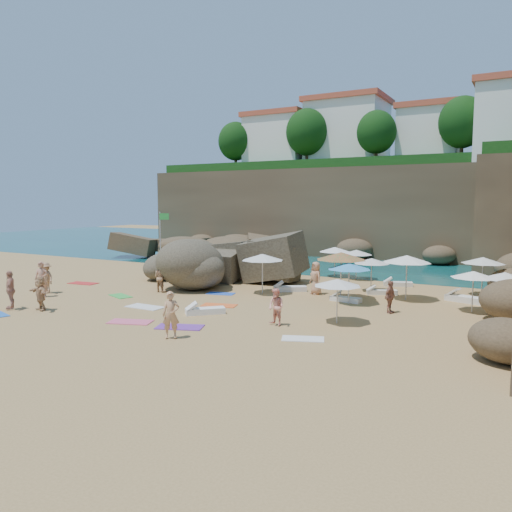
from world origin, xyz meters
The scene contains 46 objects.
ground centered at (0.00, 0.00, 0.00)m, with size 120.00×120.00×0.00m, color tan.
seawater centered at (0.00, 30.00, 0.00)m, with size 120.00×120.00×0.00m, color #0C4751.
cliff_back centered at (2.00, 25.00, 4.00)m, with size 44.00×8.00×8.00m, color brown.
rock_promontory centered at (-11.00, 16.00, 0.00)m, with size 12.00×7.00×2.00m, color brown, non-canonical shape.
clifftop_buildings centered at (2.96, 25.79, 11.24)m, with size 28.48×9.48×7.00m.
clifftop_trees centered at (4.78, 19.52, 11.26)m, with size 35.60×23.82×4.40m.
marina_masts centered at (-16.50, 30.00, 3.00)m, with size 3.10×0.10×6.00m.
rock_outcrop centered at (-2.03, 4.28, 0.00)m, with size 7.43×5.57×2.97m, color #696048, non-canonical shape.
flag_pole centered at (-9.33, 8.67, 2.69)m, with size 0.81×0.29×4.22m.
parasol_0 centered at (7.62, 6.10, 1.72)m, with size 1.98×1.98×1.88m.
parasol_1 centered at (5.55, 9.91, 1.76)m, with size 2.03×2.03×1.92m.
parasol_2 centered at (3.96, 10.28, 1.84)m, with size 2.11×2.11×2.00m.
parasol_3 centered at (14.38, 3.36, 1.74)m, with size 2.01×2.01×1.90m.
parasol_4 centered at (13.10, 3.22, 1.73)m, with size 1.99×1.99×1.88m.
parasol_5 centered at (2.59, 2.66, 2.00)m, with size 2.30×2.30×2.18m.
parasol_6 centered at (6.87, 3.17, 2.24)m, with size 2.58×2.58×2.44m.
parasol_7 centered at (13.14, 7.69, 1.91)m, with size 2.20×2.20×2.08m.
parasol_9 centered at (9.84, 4.64, 2.11)m, with size 2.43×2.43×2.29m.
parasol_10 centered at (7.58, 2.31, 1.87)m, with size 2.15×2.15×2.03m.
parasol_11 centered at (8.43, -1.73, 1.70)m, with size 1.96×1.96×1.85m.
lounger_0 centered at (3.62, 4.00, 0.14)m, with size 1.82×0.61×0.28m, color silver.
lounger_1 centered at (8.52, 8.65, 0.13)m, with size 1.66×0.55×0.26m, color silver.
lounger_2 centered at (8.38, 5.55, 0.12)m, with size 1.60×0.53×0.25m, color silver.
lounger_3 centered at (7.31, 2.72, 0.12)m, with size 1.55×0.52×0.24m, color white.
lounger_4 centered at (12.63, 5.47, 0.15)m, with size 1.98×0.66×0.31m, color white.
lounger_5 centered at (2.69, -2.95, 0.14)m, with size 1.75×0.58×0.27m, color white.
towel_3 centered at (-3.65, -1.67, 0.01)m, with size 1.51×0.75×0.03m, color green.
towel_5 centered at (-0.62, -3.18, 0.02)m, with size 1.84×0.92×0.03m, color white.
towel_6 centered at (3.16, -5.43, 0.02)m, with size 1.86×0.93×0.03m, color #6E31A1.
towel_7 centered at (-8.61, 0.28, 0.02)m, with size 1.76×0.88×0.03m, color red.
towel_8 centered at (0.64, 1.47, 0.01)m, with size 1.49×0.75×0.03m, color blue.
towel_9 centered at (0.83, -5.74, 0.02)m, with size 1.79×0.89×0.03m, color #E75A7E.
towel_10 centered at (2.27, -1.16, 0.01)m, with size 1.66×0.83×0.03m, color orange.
towel_11 centered at (-3.00, 3.96, 0.02)m, with size 1.81×0.90×0.03m, color #36BE6F.
towel_13 centered at (8.17, -4.62, 0.01)m, with size 1.54×0.77×0.03m, color white.
person_stand_0 centered at (-7.10, -3.83, 0.94)m, with size 0.69×0.45×1.88m, color tan.
person_stand_1 centered at (-2.59, 0.37, 0.82)m, with size 0.80×0.62×1.64m, color #A77A53.
person_stand_2 centered at (-0.81, 6.20, 0.78)m, with size 1.01×0.42×1.56m, color tan.
person_stand_3 centered at (9.87, 1.21, 0.74)m, with size 0.86×0.36×1.48m, color #99604C.
person_stand_4 centered at (5.21, 3.88, 0.89)m, with size 0.87×0.47×1.77m, color tan.
person_stand_5 centered at (-4.53, 5.87, 0.75)m, with size 1.39×0.40×1.50m, color tan.
person_lie_0 centered at (-7.80, -3.00, 0.22)m, with size 1.08×1.67×0.44m, color #A57852.
person_lie_1 centered at (-5.76, -6.55, 0.22)m, with size 1.05×1.79×0.44m, color tan.
person_lie_3 centered at (-4.35, -6.04, 0.21)m, with size 1.45×1.56×0.42m, color tan.
person_lie_4 centered at (3.90, -6.89, 0.21)m, with size 0.62×1.71×0.41m, color tan.
person_lie_5 centered at (6.43, -3.33, 0.28)m, with size 0.72×1.48×0.56m, color #F9A38D.
Camera 1 is at (15.25, -21.02, 5.01)m, focal length 35.00 mm.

